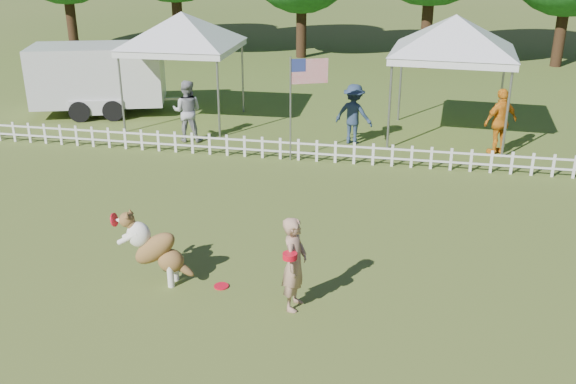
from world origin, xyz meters
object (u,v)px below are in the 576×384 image
object	(u,v)px
dog	(156,248)
canopy_tent_left	(185,69)
spectator_b	(354,114)
spectator_c	(500,122)
canopy_tent_right	(450,79)
spectator_a	(187,111)
cargo_trailer	(99,79)
flag_pole	(291,110)
frisbee_on_turf	(221,286)
handler	(295,264)

from	to	relation	value
dog	canopy_tent_left	size ratio (longest dim) A/B	0.38
spectator_b	spectator_c	distance (m)	4.05
canopy_tent_right	spectator_b	size ratio (longest dim) A/B	2.02
spectator_a	canopy_tent_left	bearing A→B (deg)	-74.45
canopy_tent_right	cargo_trailer	xyz separation A→B (m)	(-11.46, 0.58, -0.59)
canopy_tent_left	spectator_a	size ratio (longest dim) A/B	1.89
dog	spectator_c	size ratio (longest dim) A/B	0.71
flag_pole	spectator_c	bearing A→B (deg)	-7.00
frisbee_on_turf	dog	bearing A→B (deg)	-177.48
handler	spectator_c	world-z (taller)	spectator_c
handler	canopy_tent_right	xyz separation A→B (m)	(2.67, 10.25, 0.96)
dog	cargo_trailer	distance (m)	12.26
dog	frisbee_on_turf	size ratio (longest dim) A/B	5.09
handler	flag_pole	distance (m)	7.42
canopy_tent_right	flag_pole	xyz separation A→B (m)	(-4.17, -3.01, -0.37)
cargo_trailer	canopy_tent_right	bearing A→B (deg)	-21.01
dog	spectator_b	distance (m)	9.10
spectator_b	canopy_tent_left	bearing A→B (deg)	2.82
canopy_tent_right	cargo_trailer	world-z (taller)	canopy_tent_right
cargo_trailer	flag_pole	distance (m)	8.13
spectator_b	handler	bearing A→B (deg)	106.05
spectator_c	dog	bearing A→B (deg)	17.24
canopy_tent_left	cargo_trailer	xyz separation A→B (m)	(-3.23, 0.45, -0.53)
cargo_trailer	spectator_b	bearing A→B (deg)	-29.39
canopy_tent_left	spectator_c	size ratio (longest dim) A/B	1.86
cargo_trailer	spectator_b	world-z (taller)	cargo_trailer
canopy_tent_left	spectator_a	world-z (taller)	canopy_tent_left
canopy_tent_left	dog	bearing A→B (deg)	-74.56
canopy_tent_right	flag_pole	world-z (taller)	canopy_tent_right
frisbee_on_turf	flag_pole	distance (m)	7.00
spectator_b	spectator_c	size ratio (longest dim) A/B	0.95
handler	flag_pole	world-z (taller)	flag_pole
frisbee_on_turf	spectator_c	world-z (taller)	spectator_c
handler	canopy_tent_right	distance (m)	10.63
frisbee_on_turf	handler	bearing A→B (deg)	-15.42
spectator_c	canopy_tent_left	bearing A→B (deg)	-44.18
handler	spectator_a	bearing A→B (deg)	35.93
frisbee_on_turf	flag_pole	bearing A→B (deg)	91.15
cargo_trailer	handler	bearing A→B (deg)	-69.05
handler	spectator_b	bearing A→B (deg)	6.15
canopy_tent_left	flag_pole	world-z (taller)	canopy_tent_left
dog	canopy_tent_right	xyz separation A→B (m)	(5.16, 9.92, 1.10)
frisbee_on_turf	spectator_a	distance (m)	8.72
dog	spectator_a	world-z (taller)	spectator_a
handler	canopy_tent_left	distance (m)	11.81
spectator_b	canopy_tent_right	bearing A→B (deg)	-140.36
spectator_b	cargo_trailer	bearing A→B (deg)	4.73
handler	spectator_a	xyz separation A→B (m)	(-4.79, 8.35, 0.10)
handler	spectator_c	size ratio (longest dim) A/B	0.87
spectator_b	frisbee_on_turf	bearing A→B (deg)	97.15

